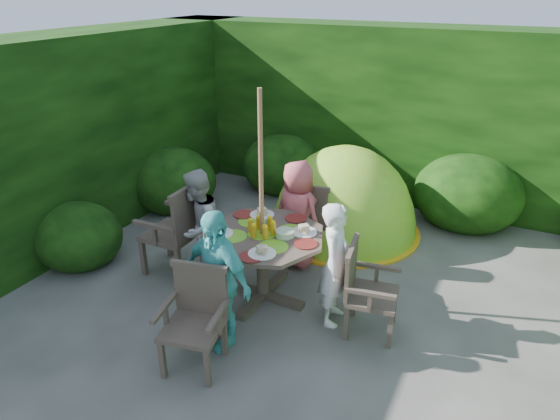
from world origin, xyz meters
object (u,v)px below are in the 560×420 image
at_px(garden_chair_right, 365,288).
at_px(garden_chair_back, 309,217).
at_px(garden_chair_front, 196,317).
at_px(garden_chair_left, 178,228).
at_px(child_left, 198,227).
at_px(parasol_pole, 262,202).
at_px(patio_table, 263,244).
at_px(child_back, 297,214).
at_px(child_right, 336,264).
at_px(child_front, 217,279).
at_px(dome_tent, 343,230).

distance_m(garden_chair_right, garden_chair_back, 1.56).
height_order(garden_chair_back, garden_chair_front, garden_chair_back).
xyz_separation_m(garden_chair_left, child_left, (0.29, -0.01, 0.09)).
bearing_deg(parasol_pole, child_left, 178.56).
xyz_separation_m(garden_chair_right, garden_chair_left, (-2.19, 0.07, 0.09)).
bearing_deg(patio_table, garden_chair_left, 178.37).
height_order(parasol_pole, garden_chair_right, parasol_pole).
bearing_deg(garden_chair_front, garden_chair_back, 75.41).
bearing_deg(child_back, child_right, 147.91).
bearing_deg(patio_table, parasol_pole, -168.64).
distance_m(garden_chair_back, child_front, 1.91).
distance_m(patio_table, child_back, 0.80).
height_order(garden_chair_right, child_left, child_left).
xyz_separation_m(child_right, child_left, (-1.60, 0.04, 0.02)).
bearing_deg(garden_chair_right, garden_chair_front, 123.51).
height_order(child_left, child_front, child_front).
xyz_separation_m(garden_chair_right, child_back, (-1.08, 0.84, 0.18)).
bearing_deg(garden_chair_front, child_left, 111.53).
bearing_deg(child_front, garden_chair_left, 155.67).
relative_size(parasol_pole, child_front, 1.65).
relative_size(child_right, child_back, 0.98).
xyz_separation_m(garden_chair_right, child_front, (-1.12, -0.76, 0.21)).
bearing_deg(garden_chair_back, garden_chair_front, 78.86).
bearing_deg(patio_table, child_left, 178.63).
xyz_separation_m(garden_chair_back, child_front, (-0.06, -1.90, 0.19)).
relative_size(child_right, child_left, 0.98).
relative_size(patio_table, dome_tent, 0.57).
bearing_deg(child_back, garden_chair_right, 156.53).
relative_size(garden_chair_left, child_left, 0.81).
height_order(garden_chair_back, child_left, child_left).
bearing_deg(parasol_pole, garden_chair_back, 87.82).
bearing_deg(parasol_pole, garden_chair_front, -92.39).
bearing_deg(dome_tent, child_front, -108.13).
height_order(garden_chair_left, garden_chair_back, garden_chair_left).
bearing_deg(child_back, garden_chair_left, 49.07).
height_order(garden_chair_left, garden_chair_front, garden_chair_left).
distance_m(child_front, dome_tent, 2.74).
relative_size(garden_chair_back, child_front, 0.68).
bearing_deg(garden_chair_back, child_front, 79.28).
relative_size(garden_chair_front, child_right, 0.69).
bearing_deg(dome_tent, garden_chair_left, -138.77).
bearing_deg(garden_chair_back, garden_chair_right, 124.07).
height_order(patio_table, garden_chair_left, garden_chair_left).
bearing_deg(garden_chair_right, child_front, 114.76).
height_order(parasol_pole, dome_tent, parasol_pole).
bearing_deg(child_right, garden_chair_front, 133.61).
bearing_deg(garden_chair_right, child_left, 78.92).
bearing_deg(parasol_pole, child_back, 88.56).
height_order(garden_chair_left, child_left, child_left).
bearing_deg(garden_chair_front, dome_tent, 72.50).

